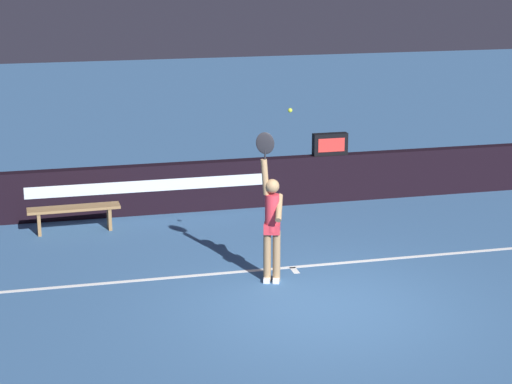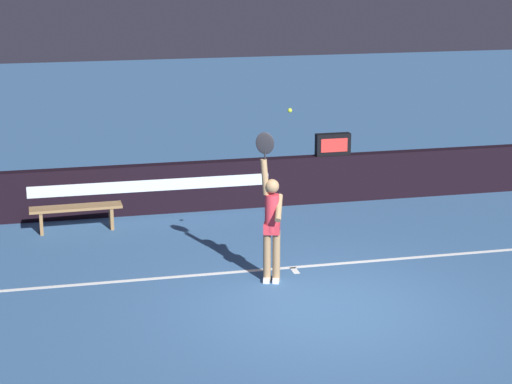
# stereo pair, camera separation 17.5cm
# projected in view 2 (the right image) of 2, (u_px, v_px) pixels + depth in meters

# --- Properties ---
(ground_plane) EXTENTS (60.00, 60.00, 0.00)m
(ground_plane) POSITION_uv_depth(u_px,v_px,m) (324.00, 307.00, 13.05)
(ground_plane) COLOR #386090
(court_lines) EXTENTS (11.32, 5.28, 0.00)m
(court_lines) POSITION_uv_depth(u_px,v_px,m) (342.00, 331.00, 12.26)
(court_lines) COLOR white
(court_lines) RESTS_ON ground
(back_wall) EXTENTS (16.47, 0.27, 0.98)m
(back_wall) POSITION_uv_depth(u_px,v_px,m) (245.00, 183.00, 17.95)
(back_wall) COLOR black
(back_wall) RESTS_ON ground
(speed_display) EXTENTS (0.71, 0.19, 0.45)m
(speed_display) POSITION_uv_depth(u_px,v_px,m) (333.00, 144.00, 18.16)
(speed_display) COLOR black
(speed_display) RESTS_ON back_wall
(tennis_player) EXTENTS (0.46, 0.47, 2.40)m
(tennis_player) POSITION_uv_depth(u_px,v_px,m) (272.00, 221.00, 13.82)
(tennis_player) COLOR #9C7A53
(tennis_player) RESTS_ON ground
(tennis_ball) EXTENTS (0.07, 0.07, 0.07)m
(tennis_ball) POSITION_uv_depth(u_px,v_px,m) (290.00, 110.00, 13.25)
(tennis_ball) COLOR #C7E633
(courtside_bench_near) EXTENTS (1.69, 0.41, 0.47)m
(courtside_bench_near) POSITION_uv_depth(u_px,v_px,m) (76.00, 212.00, 16.48)
(courtside_bench_near) COLOR olive
(courtside_bench_near) RESTS_ON ground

